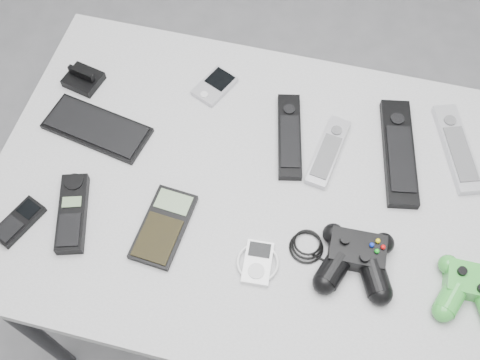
% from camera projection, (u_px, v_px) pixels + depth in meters
% --- Properties ---
extents(floor, '(3.50, 3.50, 0.00)m').
position_uv_depth(floor, '(234.00, 322.00, 1.80)').
color(floor, slate).
rests_on(floor, ground).
extents(desk, '(1.16, 0.75, 0.78)m').
position_uv_depth(desk, '(269.00, 206.00, 1.21)').
color(desk, gray).
rests_on(desk, floor).
extents(pda_keyboard, '(0.24, 0.14, 0.01)m').
position_uv_depth(pda_keyboard, '(97.00, 128.00, 1.22)').
color(pda_keyboard, black).
rests_on(pda_keyboard, desk).
extents(dock_bracket, '(0.09, 0.08, 0.04)m').
position_uv_depth(dock_bracket, '(82.00, 77.00, 1.27)').
color(dock_bracket, black).
rests_on(dock_bracket, desk).
extents(pda, '(0.10, 0.11, 0.02)m').
position_uv_depth(pda, '(215.00, 86.00, 1.28)').
color(pda, '#A5A4AB').
rests_on(pda, desk).
extents(remote_silver_a, '(0.07, 0.18, 0.02)m').
position_uv_depth(remote_silver_a, '(328.00, 151.00, 1.19)').
color(remote_silver_a, '#A5A4AB').
rests_on(remote_silver_a, desk).
extents(remote_black_a, '(0.09, 0.22, 0.02)m').
position_uv_depth(remote_black_a, '(289.00, 136.00, 1.21)').
color(remote_black_a, black).
rests_on(remote_black_a, desk).
extents(remote_black_b, '(0.11, 0.27, 0.02)m').
position_uv_depth(remote_black_b, '(399.00, 152.00, 1.19)').
color(remote_black_b, black).
rests_on(remote_black_b, desk).
extents(remote_silver_b, '(0.12, 0.22, 0.02)m').
position_uv_depth(remote_silver_b, '(457.00, 148.00, 1.19)').
color(remote_silver_b, '#B1B1B8').
rests_on(remote_silver_b, desk).
extents(mobile_phone, '(0.08, 0.12, 0.02)m').
position_uv_depth(mobile_phone, '(19.00, 222.00, 1.11)').
color(mobile_phone, black).
rests_on(mobile_phone, desk).
extents(cordless_handset, '(0.10, 0.18, 0.03)m').
position_uv_depth(cordless_handset, '(72.00, 213.00, 1.11)').
color(cordless_handset, black).
rests_on(cordless_handset, desk).
extents(calculator, '(0.10, 0.17, 0.02)m').
position_uv_depth(calculator, '(164.00, 226.00, 1.11)').
color(calculator, black).
rests_on(calculator, desk).
extents(mp3_player, '(0.09, 0.09, 0.02)m').
position_uv_depth(mp3_player, '(258.00, 263.00, 1.07)').
color(mp3_player, white).
rests_on(mp3_player, desk).
extents(controller_black, '(0.26, 0.17, 0.05)m').
position_uv_depth(controller_black, '(356.00, 258.00, 1.05)').
color(controller_black, black).
rests_on(controller_black, desk).
extents(controller_green, '(0.14, 0.14, 0.05)m').
position_uv_depth(controller_green, '(472.00, 288.00, 1.03)').
color(controller_green, '#24862E').
rests_on(controller_green, desk).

